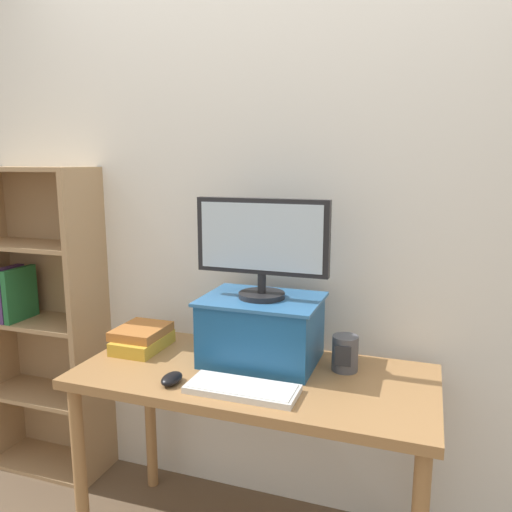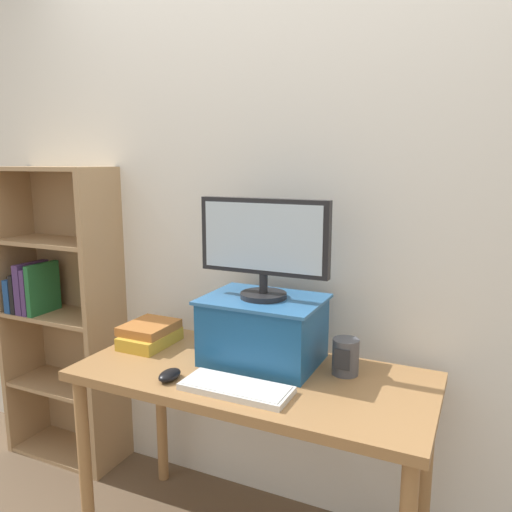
% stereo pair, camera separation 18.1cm
% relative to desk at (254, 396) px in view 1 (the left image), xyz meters
% --- Properties ---
extents(back_wall, '(7.00, 0.08, 2.60)m').
position_rel_desk_xyz_m(back_wall, '(0.00, 0.41, 0.63)').
color(back_wall, silver).
rests_on(back_wall, ground_plane).
extents(desk, '(1.31, 0.60, 0.77)m').
position_rel_desk_xyz_m(desk, '(0.00, 0.00, 0.00)').
color(desk, '#9E7042').
rests_on(desk, ground_plane).
extents(bookshelf_unit, '(0.62, 0.28, 1.51)m').
position_rel_desk_xyz_m(bookshelf_unit, '(-1.21, 0.25, 0.10)').
color(bookshelf_unit, tan).
rests_on(bookshelf_unit, ground_plane).
extents(riser_box, '(0.45, 0.34, 0.26)m').
position_rel_desk_xyz_m(riser_box, '(-0.01, 0.11, 0.23)').
color(riser_box, '#195189').
rests_on(riser_box, desk).
extents(computer_monitor, '(0.51, 0.18, 0.38)m').
position_rel_desk_xyz_m(computer_monitor, '(-0.01, 0.11, 0.56)').
color(computer_monitor, black).
rests_on(computer_monitor, riser_box).
extents(keyboard, '(0.38, 0.15, 0.02)m').
position_rel_desk_xyz_m(keyboard, '(0.02, -0.17, 0.11)').
color(keyboard, silver).
rests_on(keyboard, desk).
extents(computer_mouse, '(0.06, 0.10, 0.04)m').
position_rel_desk_xyz_m(computer_mouse, '(-0.24, -0.19, 0.11)').
color(computer_mouse, black).
rests_on(computer_mouse, desk).
extents(book_stack, '(0.19, 0.25, 0.09)m').
position_rel_desk_xyz_m(book_stack, '(-0.52, 0.07, 0.14)').
color(book_stack, gold).
rests_on(book_stack, desk).
extents(desk_speaker, '(0.10, 0.10, 0.13)m').
position_rel_desk_xyz_m(desk_speaker, '(0.31, 0.13, 0.16)').
color(desk_speaker, '#4C4C51').
rests_on(desk_speaker, desk).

